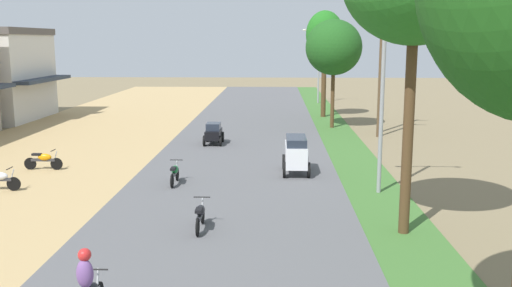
{
  "coord_description": "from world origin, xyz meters",
  "views": [
    {
      "loc": [
        1.69,
        -3.41,
        5.99
      ],
      "look_at": [
        0.93,
        18.84,
        1.95
      ],
      "focal_mm": 39.94,
      "sensor_mm": 36.0,
      "label": 1
    }
  ],
  "objects_px": {
    "utility_pole_near": "(382,55)",
    "car_van_white": "(296,153)",
    "median_tree_fourth": "(325,36)",
    "car_hatchback_black": "(214,133)",
    "streetlamp_near": "(383,77)",
    "motorbike_ahead_second": "(88,286)",
    "motorbike_ahead_fourth": "(175,172)",
    "parked_motorbike_fifth": "(44,159)",
    "median_tree_third": "(334,48)",
    "motorbike_ahead_third": "(200,214)",
    "utility_pole_far": "(381,64)",
    "streetlamp_mid": "(319,59)"
  },
  "relations": [
    {
      "from": "motorbike_ahead_second",
      "to": "parked_motorbike_fifth",
      "type": "bearing_deg",
      "value": 115.4
    },
    {
      "from": "motorbike_ahead_second",
      "to": "motorbike_ahead_third",
      "type": "distance_m",
      "value": 6.26
    },
    {
      "from": "median_tree_fourth",
      "to": "utility_pole_near",
      "type": "distance_m",
      "value": 8.11
    },
    {
      "from": "car_hatchback_black",
      "to": "motorbike_ahead_fourth",
      "type": "distance_m",
      "value": 9.36
    },
    {
      "from": "median_tree_third",
      "to": "car_van_white",
      "type": "height_order",
      "value": "median_tree_third"
    },
    {
      "from": "parked_motorbike_fifth",
      "to": "car_van_white",
      "type": "relative_size",
      "value": 0.75
    },
    {
      "from": "parked_motorbike_fifth",
      "to": "motorbike_ahead_second",
      "type": "distance_m",
      "value": 15.83
    },
    {
      "from": "parked_motorbike_fifth",
      "to": "motorbike_ahead_third",
      "type": "xyz_separation_m",
      "value": [
        8.38,
        -8.25,
        0.02
      ]
    },
    {
      "from": "utility_pole_near",
      "to": "motorbike_ahead_fourth",
      "type": "xyz_separation_m",
      "value": [
        -11.01,
        -14.31,
        -4.46
      ]
    },
    {
      "from": "median_tree_third",
      "to": "utility_pole_near",
      "type": "height_order",
      "value": "utility_pole_near"
    },
    {
      "from": "car_van_white",
      "to": "car_hatchback_black",
      "type": "relative_size",
      "value": 1.2
    },
    {
      "from": "median_tree_fourth",
      "to": "motorbike_ahead_second",
      "type": "relative_size",
      "value": 4.55
    },
    {
      "from": "car_hatchback_black",
      "to": "motorbike_ahead_third",
      "type": "relative_size",
      "value": 1.11
    },
    {
      "from": "parked_motorbike_fifth",
      "to": "utility_pole_near",
      "type": "distance_m",
      "value": 21.64
    },
    {
      "from": "utility_pole_near",
      "to": "median_tree_third",
      "type": "bearing_deg",
      "value": 149.46
    },
    {
      "from": "utility_pole_near",
      "to": "motorbike_ahead_second",
      "type": "xyz_separation_m",
      "value": [
        -10.78,
        -26.1,
        -4.18
      ]
    },
    {
      "from": "parked_motorbike_fifth",
      "to": "utility_pole_far",
      "type": "distance_m",
      "value": 20.36
    },
    {
      "from": "car_hatchback_black",
      "to": "motorbike_ahead_second",
      "type": "distance_m",
      "value": 21.14
    },
    {
      "from": "utility_pole_near",
      "to": "car_hatchback_black",
      "type": "xyz_separation_m",
      "value": [
        -10.39,
        -4.97,
        -4.29
      ]
    },
    {
      "from": "median_tree_fourth",
      "to": "car_hatchback_black",
      "type": "bearing_deg",
      "value": -120.65
    },
    {
      "from": "median_tree_third",
      "to": "motorbike_ahead_second",
      "type": "distance_m",
      "value": 29.28
    },
    {
      "from": "median_tree_third",
      "to": "streetlamp_near",
      "type": "height_order",
      "value": "streetlamp_near"
    },
    {
      "from": "utility_pole_near",
      "to": "streetlamp_mid",
      "type": "bearing_deg",
      "value": 98.85
    },
    {
      "from": "motorbike_ahead_second",
      "to": "streetlamp_mid",
      "type": "bearing_deg",
      "value": 79.53
    },
    {
      "from": "utility_pole_near",
      "to": "car_van_white",
      "type": "height_order",
      "value": "utility_pole_near"
    },
    {
      "from": "streetlamp_mid",
      "to": "motorbike_ahead_second",
      "type": "distance_m",
      "value": 44.46
    },
    {
      "from": "streetlamp_mid",
      "to": "car_hatchback_black",
      "type": "bearing_deg",
      "value": -108.83
    },
    {
      "from": "median_tree_fourth",
      "to": "median_tree_third",
      "type": "bearing_deg",
      "value": -88.52
    },
    {
      "from": "median_tree_third",
      "to": "utility_pole_far",
      "type": "xyz_separation_m",
      "value": [
        2.55,
        -3.42,
        -0.94
      ]
    },
    {
      "from": "median_tree_third",
      "to": "parked_motorbike_fifth",
      "type": "bearing_deg",
      "value": -137.3
    },
    {
      "from": "streetlamp_near",
      "to": "utility_pole_near",
      "type": "relative_size",
      "value": 0.82
    },
    {
      "from": "streetlamp_near",
      "to": "car_van_white",
      "type": "height_order",
      "value": "streetlamp_near"
    },
    {
      "from": "parked_motorbike_fifth",
      "to": "motorbike_ahead_third",
      "type": "height_order",
      "value": "motorbike_ahead_third"
    },
    {
      "from": "car_van_white",
      "to": "car_hatchback_black",
      "type": "bearing_deg",
      "value": 121.95
    },
    {
      "from": "streetlamp_near",
      "to": "utility_pole_near",
      "type": "bearing_deg",
      "value": 79.91
    },
    {
      "from": "car_van_white",
      "to": "motorbike_ahead_fourth",
      "type": "relative_size",
      "value": 1.34
    },
    {
      "from": "utility_pole_far",
      "to": "motorbike_ahead_fourth",
      "type": "height_order",
      "value": "utility_pole_far"
    },
    {
      "from": "parked_motorbike_fifth",
      "to": "streetlamp_near",
      "type": "distance_m",
      "value": 15.78
    },
    {
      "from": "motorbike_ahead_fourth",
      "to": "utility_pole_near",
      "type": "bearing_deg",
      "value": 52.42
    },
    {
      "from": "parked_motorbike_fifth",
      "to": "streetlamp_mid",
      "type": "height_order",
      "value": "streetlamp_mid"
    },
    {
      "from": "median_tree_third",
      "to": "motorbike_ahead_third",
      "type": "xyz_separation_m",
      "value": [
        -6.28,
        -21.77,
        -4.94
      ]
    },
    {
      "from": "car_hatchback_black",
      "to": "car_van_white",
      "type": "bearing_deg",
      "value": -58.05
    },
    {
      "from": "motorbike_ahead_fourth",
      "to": "streetlamp_near",
      "type": "bearing_deg",
      "value": -6.87
    },
    {
      "from": "utility_pole_far",
      "to": "motorbike_ahead_third",
      "type": "bearing_deg",
      "value": -115.68
    },
    {
      "from": "motorbike_ahead_third",
      "to": "median_tree_third",
      "type": "bearing_deg",
      "value": 73.92
    },
    {
      "from": "motorbike_ahead_third",
      "to": "motorbike_ahead_fourth",
      "type": "xyz_separation_m",
      "value": [
        -1.82,
        5.74,
        0.0
      ]
    },
    {
      "from": "median_tree_fourth",
      "to": "utility_pole_near",
      "type": "bearing_deg",
      "value": -67.52
    },
    {
      "from": "median_tree_fourth",
      "to": "utility_pole_near",
      "type": "xyz_separation_m",
      "value": [
        3.06,
        -7.39,
        -1.3
      ]
    },
    {
      "from": "streetlamp_mid",
      "to": "utility_pole_far",
      "type": "relative_size",
      "value": 0.81
    },
    {
      "from": "streetlamp_near",
      "to": "motorbike_ahead_third",
      "type": "xyz_separation_m",
      "value": [
        -6.46,
        -4.74,
        -4.03
      ]
    }
  ]
}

